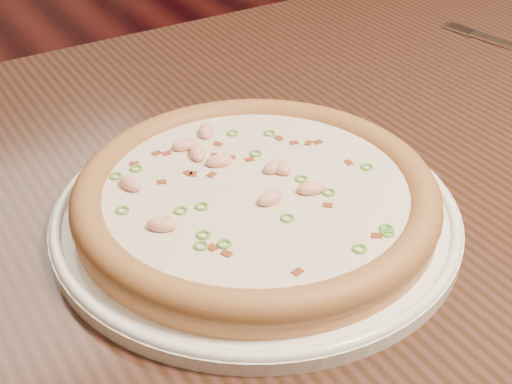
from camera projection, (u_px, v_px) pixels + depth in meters
ground at (290, 372)px, 1.45m from camera, size 9.00×9.00×0.00m
hero_table at (327, 235)px, 0.76m from camera, size 1.20×0.80×0.75m
plate at (256, 212)px, 0.61m from camera, size 0.35×0.35×0.02m
pizza at (256, 195)px, 0.60m from camera, size 0.31×0.31×0.03m
fork at (505, 44)px, 0.93m from camera, size 0.05×0.18×0.00m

